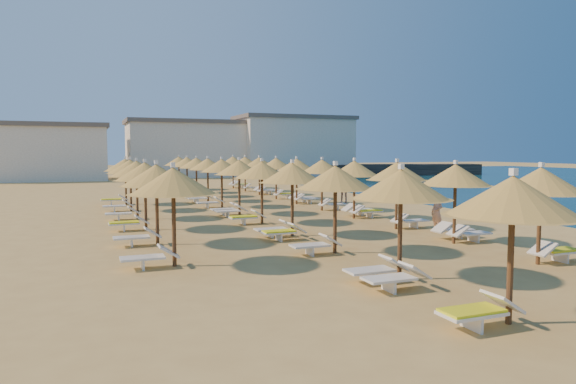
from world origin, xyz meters
name	(u,v)px	position (x,y,z in m)	size (l,w,h in m)	color
ground	(329,229)	(0.00, 0.00, 0.00)	(220.00, 220.00, 0.00)	tan
jetty	(377,170)	(28.23, 42.34, 0.75)	(30.00, 4.00, 1.50)	black
hotel_blocks	(190,148)	(2.83, 45.96, 3.70)	(47.51, 10.85, 8.10)	white
parasol_row_east	(322,167)	(2.63, 6.25, 2.44)	(2.65, 39.79, 3.02)	brown
parasol_row_west	(239,168)	(-2.18, 6.25, 2.44)	(2.65, 39.79, 3.02)	brown
parasol_row_inland	(140,171)	(-7.39, 4.39, 2.44)	(2.65, 21.22, 3.02)	brown
loungers	(262,208)	(-1.02, 5.93, 0.34)	(13.05, 38.67, 0.66)	white
beachgoer_c	(344,189)	(5.74, 9.53, 0.94)	(1.10, 0.46, 1.87)	tan
beachgoer_a	(437,212)	(3.79, -2.43, 0.81)	(0.59, 0.39, 1.61)	tan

